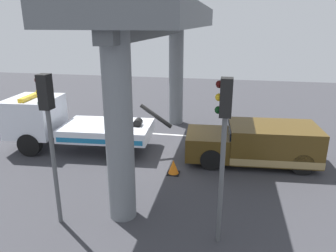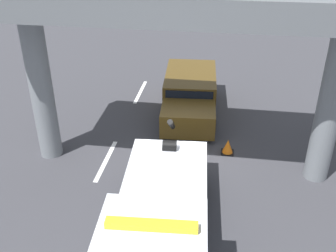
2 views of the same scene
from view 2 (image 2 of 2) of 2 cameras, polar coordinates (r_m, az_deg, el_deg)
ground_plane at (r=14.12m, az=1.32°, el=-6.02°), size 60.00×40.00×0.10m
lane_stripe_west at (r=19.63m, az=-3.98°, el=4.92°), size 2.60×0.16×0.01m
lane_stripe_mid at (r=14.57m, az=-8.89°, el=-4.90°), size 2.60×0.16×0.01m
tow_truck_white at (r=10.21m, az=-1.29°, el=-13.43°), size 7.32×2.76×2.46m
towed_van_green at (r=17.43m, az=3.16°, el=4.45°), size 5.32×2.50×1.58m
overpass_structure at (r=12.02m, az=1.72°, el=15.32°), size 3.60×11.42×6.12m
traffic_light_near at (r=15.75m, az=22.97°, el=8.60°), size 0.39×0.32×4.31m
traffic_cone_orange at (r=14.85m, az=8.57°, el=-2.96°), size 0.46×0.46×0.55m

